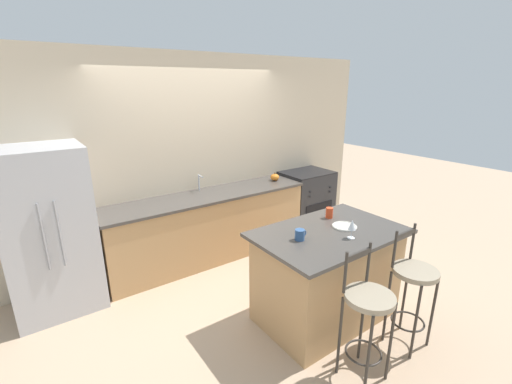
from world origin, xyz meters
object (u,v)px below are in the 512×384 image
(refrigerator, at_px, (49,231))
(bar_stool_near, at_px, (367,311))
(wine_glass, at_px, (352,225))
(pumpkin_decoration, at_px, (275,177))
(coffee_mug, at_px, (300,235))
(tumbler_cup, at_px, (329,213))
(dinner_plate, at_px, (344,226))
(oven_range, at_px, (306,200))
(bar_stool_far, at_px, (413,284))

(refrigerator, height_order, bar_stool_near, refrigerator)
(wine_glass, relative_size, pumpkin_decoration, 1.36)
(coffee_mug, xyz_separation_m, tumbler_cup, (0.61, 0.22, 0.01))
(refrigerator, height_order, wine_glass, refrigerator)
(bar_stool_near, distance_m, wine_glass, 0.77)
(refrigerator, distance_m, bar_stool_near, 3.14)
(dinner_plate, bearing_deg, bar_stool_near, -126.30)
(dinner_plate, height_order, coffee_mug, coffee_mug)
(wine_glass, distance_m, tumbler_cup, 0.51)
(refrigerator, height_order, pumpkin_decoration, refrigerator)
(tumbler_cup, xyz_separation_m, pumpkin_decoration, (0.53, 1.59, -0.04))
(coffee_mug, relative_size, pumpkin_decoration, 0.93)
(refrigerator, height_order, tumbler_cup, refrigerator)
(bar_stool_near, bearing_deg, refrigerator, 126.76)
(pumpkin_decoration, bearing_deg, oven_range, -0.41)
(bar_stool_near, xyz_separation_m, pumpkin_decoration, (1.11, 2.56, 0.34))
(oven_range, xyz_separation_m, wine_glass, (-1.40, -2.06, 0.60))
(oven_range, relative_size, coffee_mug, 7.77)
(wine_glass, relative_size, tumbler_cup, 1.59)
(bar_stool_far, xyz_separation_m, pumpkin_decoration, (0.47, 2.55, 0.34))
(refrigerator, xyz_separation_m, bar_stool_near, (1.87, -2.51, -0.25))
(dinner_plate, bearing_deg, wine_glass, -126.03)
(refrigerator, height_order, coffee_mug, refrigerator)
(dinner_plate, bearing_deg, refrigerator, 142.98)
(pumpkin_decoration, bearing_deg, coffee_mug, -122.31)
(bar_stool_far, bearing_deg, tumbler_cup, 94.05)
(dinner_plate, relative_size, tumbler_cup, 2.17)
(oven_range, distance_m, bar_stool_near, 3.11)
(oven_range, distance_m, pumpkin_decoration, 0.82)
(bar_stool_near, relative_size, dinner_plate, 4.60)
(coffee_mug, distance_m, pumpkin_decoration, 2.15)
(bar_stool_near, xyz_separation_m, bar_stool_far, (0.64, 0.01, 0.00))
(bar_stool_near, relative_size, bar_stool_far, 1.00)
(bar_stool_near, bearing_deg, oven_range, 55.32)
(wine_glass, height_order, coffee_mug, wine_glass)
(wine_glass, bearing_deg, dinner_plate, 53.97)
(dinner_plate, bearing_deg, pumpkin_decoration, 72.31)
(refrigerator, bearing_deg, tumbler_cup, -32.21)
(oven_range, xyz_separation_m, pumpkin_decoration, (-0.66, 0.00, 0.49))
(bar_stool_near, distance_m, pumpkin_decoration, 2.81)
(bar_stool_far, distance_m, coffee_mug, 1.07)
(refrigerator, relative_size, bar_stool_far, 1.56)
(refrigerator, distance_m, wine_glass, 3.01)
(bar_stool_near, height_order, wine_glass, wine_glass)
(bar_stool_near, height_order, pumpkin_decoration, bar_stool_near)
(wine_glass, xyz_separation_m, coffee_mug, (-0.41, 0.25, -0.08))
(refrigerator, xyz_separation_m, wine_glass, (2.24, -2.01, 0.21))
(coffee_mug, bearing_deg, dinner_plate, -4.27)
(oven_range, bearing_deg, bar_stool_far, -113.82)
(refrigerator, height_order, dinner_plate, refrigerator)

